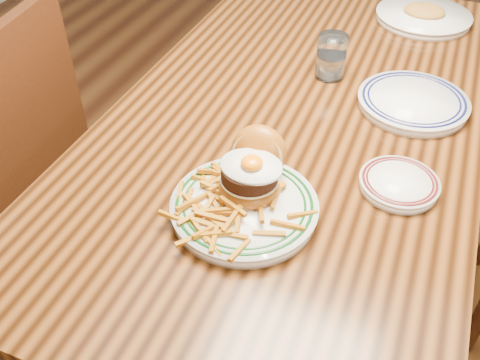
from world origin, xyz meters
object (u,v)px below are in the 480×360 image
at_px(table, 298,135).
at_px(chair_left, 2,182).
at_px(side_plate, 399,183).
at_px(main_plate, 247,194).

distance_m(table, chair_left, 0.80).
bearing_deg(table, side_plate, -38.66).
bearing_deg(side_plate, main_plate, -166.17).
bearing_deg(main_plate, side_plate, 26.69).
height_order(table, chair_left, chair_left).
bearing_deg(main_plate, chair_left, 169.40).
xyz_separation_m(main_plate, side_plate, (0.26, 0.16, -0.02)).
bearing_deg(chair_left, main_plate, -12.94).
height_order(table, side_plate, side_plate).
xyz_separation_m(chair_left, side_plate, (0.99, 0.10, 0.24)).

